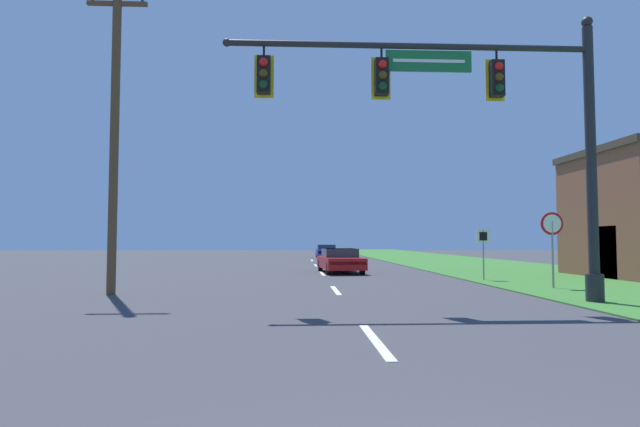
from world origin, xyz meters
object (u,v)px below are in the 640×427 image
(signal_mast, at_px, (489,121))
(route_sign_post, at_px, (483,242))
(far_car, at_px, (326,251))
(stop_sign, at_px, (552,233))
(car_ahead, at_px, (340,260))
(utility_pole_near, at_px, (115,127))

(signal_mast, xyz_separation_m, route_sign_post, (2.50, 7.08, -3.16))
(far_car, bearing_deg, route_sign_post, -79.97)
(route_sign_post, bearing_deg, signal_mast, -109.41)
(signal_mast, distance_m, route_sign_post, 8.15)
(route_sign_post, bearing_deg, stop_sign, -72.83)
(signal_mast, bearing_deg, car_ahead, 102.64)
(signal_mast, distance_m, car_ahead, 13.34)
(signal_mast, height_order, stop_sign, signal_mast)
(stop_sign, bearing_deg, far_car, 100.86)
(route_sign_post, relative_size, utility_pole_near, 0.21)
(signal_mast, bearing_deg, far_car, 93.73)
(stop_sign, height_order, route_sign_post, stop_sign)
(signal_mast, xyz_separation_m, utility_pole_near, (-10.44, 2.60, 0.33))
(far_car, bearing_deg, car_ahead, -91.61)
(signal_mast, relative_size, far_car, 2.10)
(car_ahead, distance_m, far_car, 21.18)
(far_car, relative_size, stop_sign, 1.85)
(stop_sign, bearing_deg, utility_pole_near, -175.53)
(car_ahead, relative_size, route_sign_post, 2.27)
(signal_mast, height_order, utility_pole_near, utility_pole_near)
(signal_mast, height_order, far_car, signal_mast)
(car_ahead, xyz_separation_m, utility_pole_near, (-7.67, -9.79, 4.42))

